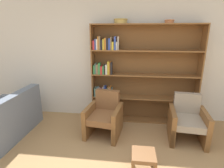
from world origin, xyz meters
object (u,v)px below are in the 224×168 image
object	(u,v)px
bowl_brass	(169,21)
armchair_leather	(104,116)
bowl_sage	(121,21)
bookshelf	(135,75)
armchair_cushioned	(187,120)
couch	(2,123)
footstool	(144,157)

from	to	relation	value
bowl_brass	armchair_leather	size ratio (longest dim) A/B	0.23
bowl_sage	armchair_leather	distance (m)	1.93
bookshelf	armchair_cushioned	size ratio (longest dim) A/B	2.73
bowl_brass	armchair_cushioned	distance (m)	1.94
bowl_sage	couch	world-z (taller)	bowl_sage
bookshelf	footstool	distance (m)	1.83
armchair_leather	footstool	world-z (taller)	armchair_leather
bowl_sage	armchair_leather	xyz separation A→B (m)	(-0.25, -0.64, -1.81)
bookshelf	armchair_leather	size ratio (longest dim) A/B	2.73
bookshelf	armchair_leather	xyz separation A→B (m)	(-0.58, -0.66, -0.68)
couch	armchair_leather	distance (m)	1.97
armchair_cushioned	armchair_leather	bearing A→B (deg)	5.62
bowl_brass	footstool	bearing A→B (deg)	-106.90
armchair_cushioned	bowl_sage	bearing A→B (deg)	-20.12
armchair_cushioned	couch	bearing A→B (deg)	11.55
bowl_brass	couch	world-z (taller)	bowl_brass
bowl_sage	footstool	bearing A→B (deg)	-74.00
armchair_cushioned	footstool	size ratio (longest dim) A/B	2.51
couch	armchair_cushioned	bearing A→B (deg)	-83.25
bowl_sage	couch	xyz separation A→B (m)	(-2.19, -1.00, -1.88)
bowl_brass	armchair_leather	bearing A→B (deg)	-152.14
couch	armchair_cushioned	world-z (taller)	couch
bookshelf	couch	world-z (taller)	bookshelf
bowl_brass	couch	bearing A→B (deg)	-162.33
bowl_sage	bowl_brass	bearing A→B (deg)	0.00
bookshelf	armchair_leather	world-z (taller)	bookshelf
footstool	couch	bearing A→B (deg)	166.89
bowl_brass	armchair_leather	world-z (taller)	bowl_brass
couch	armchair_leather	world-z (taller)	couch
bowl_sage	bowl_brass	world-z (taller)	bowl_sage
bowl_brass	couch	distance (m)	3.79
armchair_cushioned	bookshelf	bearing A→B (deg)	-28.12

